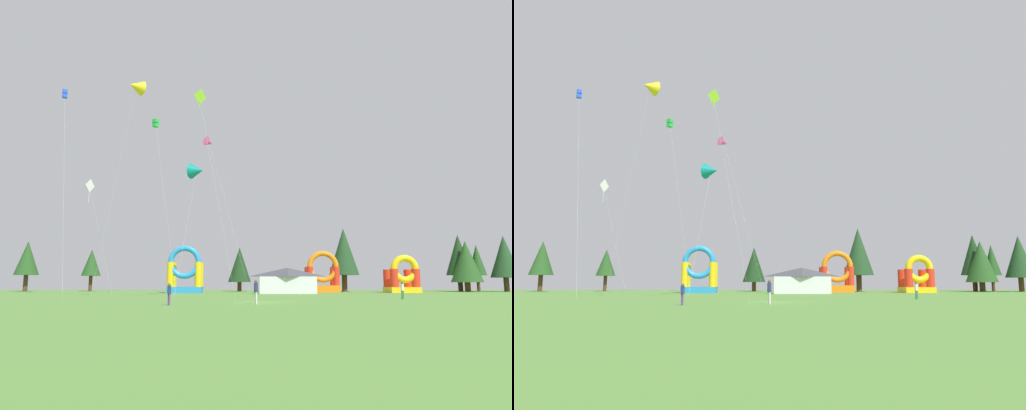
# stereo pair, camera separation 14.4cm
# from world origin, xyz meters

# --- Properties ---
(ground_plane) EXTENTS (120.00, 120.00, 0.00)m
(ground_plane) POSITION_xyz_m (0.00, 0.00, 0.00)
(ground_plane) COLOR #548438
(kite_green_box) EXTENTS (4.58, 3.36, 25.34)m
(kite_green_box) POSITION_xyz_m (-14.49, 28.66, 24.68)
(kite_green_box) COLOR green
(kite_green_box) RESTS_ON ground_plane
(kite_teal_delta) EXTENTS (3.03, 5.02, 15.87)m
(kite_teal_delta) POSITION_xyz_m (-7.07, 17.10, 14.89)
(kite_teal_delta) COLOR #0C7F7A
(kite_teal_delta) RESTS_ON ground_plane
(kite_blue_box) EXTENTS (4.60, 8.35, 25.26)m
(kite_blue_box) POSITION_xyz_m (-23.67, 17.54, 24.58)
(kite_blue_box) COLOR blue
(kite_blue_box) RESTS_ON ground_plane
(kite_white_diamond) EXTENTS (3.38, 1.86, 13.72)m
(kite_white_diamond) POSITION_xyz_m (-20.23, 18.06, 13.06)
(kite_white_diamond) COLOR white
(kite_white_diamond) RESTS_ON ground_plane
(kite_pink_delta) EXTENTS (7.65, 8.53, 24.55)m
(kite_pink_delta) POSITION_xyz_m (-7.05, 34.76, 23.65)
(kite_pink_delta) COLOR #EA599E
(kite_pink_delta) RESTS_ON ground_plane
(kite_lime_diamond) EXTENTS (4.23, 1.09, 19.97)m
(kite_lime_diamond) POSITION_xyz_m (-5.70, 5.02, 19.28)
(kite_lime_diamond) COLOR #8CD826
(kite_lime_diamond) RESTS_ON ground_plane
(kite_yellow_delta) EXTENTS (6.49, 7.04, 22.34)m
(kite_yellow_delta) POSITION_xyz_m (-12.46, 7.48, 21.51)
(kite_yellow_delta) COLOR yellow
(kite_yellow_delta) RESTS_ON ground_plane
(person_near_camera) EXTENTS (0.39, 0.39, 1.80)m
(person_near_camera) POSITION_xyz_m (-0.34, -3.23, 1.07)
(person_near_camera) COLOR silver
(person_near_camera) RESTS_ON ground_plane
(person_far_side) EXTENTS (0.39, 0.39, 1.61)m
(person_far_side) POSITION_xyz_m (-6.58, -4.69, 0.96)
(person_far_side) COLOR #724C8C
(person_far_side) RESTS_ON ground_plane
(person_left_edge) EXTENTS (0.35, 0.35, 1.65)m
(person_left_edge) POSITION_xyz_m (13.84, 6.54, 0.98)
(person_left_edge) COLOR #33723F
(person_left_edge) RESTS_ON ground_plane
(inflatable_yellow_castle) EXTENTS (5.09, 3.65, 6.94)m
(inflatable_yellow_castle) POSITION_xyz_m (-10.13, 32.37, 2.66)
(inflatable_yellow_castle) COLOR #268CD8
(inflatable_yellow_castle) RESTS_ON ground_plane
(inflatable_blue_arch) EXTENTS (5.07, 3.59, 6.37)m
(inflatable_blue_arch) POSITION_xyz_m (10.72, 35.24, 2.28)
(inflatable_blue_arch) COLOR orange
(inflatable_blue_arch) RESTS_ON ground_plane
(inflatable_orange_dome) EXTENTS (4.53, 4.86, 5.69)m
(inflatable_orange_dome) POSITION_xyz_m (22.88, 34.22, 2.05)
(inflatable_orange_dome) COLOR yellow
(inflatable_orange_dome) RESTS_ON ground_plane
(festival_tent) EXTENTS (7.93, 3.04, 3.61)m
(festival_tent) POSITION_xyz_m (4.73, 28.66, 1.80)
(festival_tent) COLOR silver
(festival_tent) RESTS_ON ground_plane
(tree_row_0) EXTENTS (4.04, 4.04, 8.59)m
(tree_row_0) POSITION_xyz_m (-38.69, 44.03, 5.63)
(tree_row_0) COLOR #4C331E
(tree_row_0) RESTS_ON ground_plane
(tree_row_1) EXTENTS (3.31, 3.31, 7.29)m
(tree_row_1) POSITION_xyz_m (-28.25, 45.81, 4.92)
(tree_row_1) COLOR #4C331E
(tree_row_1) RESTS_ON ground_plane
(tree_row_2) EXTENTS (3.97, 3.97, 7.57)m
(tree_row_2) POSITION_xyz_m (-2.22, 44.63, 4.54)
(tree_row_2) COLOR #4C331E
(tree_row_2) RESTS_ON ground_plane
(tree_row_3) EXTENTS (5.02, 5.02, 10.64)m
(tree_row_3) POSITION_xyz_m (15.43, 41.56, 6.64)
(tree_row_3) COLOR #4C331E
(tree_row_3) RESTS_ON ground_plane
(tree_row_4) EXTENTS (4.40, 4.40, 9.70)m
(tree_row_4) POSITION_xyz_m (35.59, 42.85, 6.17)
(tree_row_4) COLOR #4C331E
(tree_row_4) RESTS_ON ground_plane
(tree_row_5) EXTENTS (5.14, 5.14, 8.47)m
(tree_row_5) POSITION_xyz_m (35.90, 40.81, 4.99)
(tree_row_5) COLOR #4C331E
(tree_row_5) RESTS_ON ground_plane
(tree_row_6) EXTENTS (2.95, 2.95, 7.95)m
(tree_row_6) POSITION_xyz_m (38.56, 42.52, 5.28)
(tree_row_6) COLOR #4C331E
(tree_row_6) RESTS_ON ground_plane
(tree_row_7) EXTENTS (4.76, 4.76, 9.40)m
(tree_row_7) POSITION_xyz_m (42.61, 41.08, 5.82)
(tree_row_7) COLOR #4C331E
(tree_row_7) RESTS_ON ground_plane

